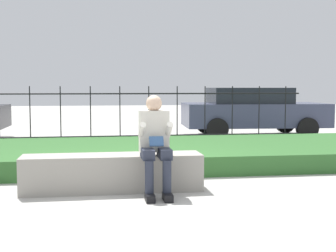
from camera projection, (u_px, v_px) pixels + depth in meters
name	position (u px, v px, depth m)	size (l,w,h in m)	color
ground_plane	(137.00, 190.00, 6.36)	(60.00, 60.00, 0.00)	#B2AFA8
stone_bench	(113.00, 175.00, 6.29)	(2.40, 0.52, 0.49)	gray
person_seated_reader	(155.00, 140.00, 6.04)	(0.42, 0.73, 1.29)	black
grass_berm	(126.00, 154.00, 8.65)	(10.58, 3.29, 0.32)	#33662D
iron_fence	(120.00, 116.00, 10.62)	(8.58, 0.03, 1.42)	black
car_parked_right	(253.00, 111.00, 13.32)	(4.08, 2.15, 1.38)	#383D56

